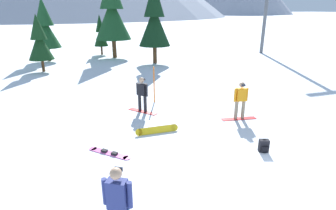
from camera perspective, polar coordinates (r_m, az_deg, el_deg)
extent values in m
plane|color=white|center=(8.35, 16.47, -14.80)|extent=(800.00, 800.00, 0.00)
cube|color=navy|center=(5.71, -10.62, -17.93)|extent=(0.47, 0.41, 0.63)
cylinder|color=navy|center=(5.79, -13.12, -17.25)|extent=(0.11, 0.11, 0.58)
cylinder|color=navy|center=(5.61, -8.06, -18.22)|extent=(0.11, 0.11, 0.58)
sphere|color=tan|center=(5.44, -10.94, -13.96)|extent=(0.24, 0.24, 0.24)
cube|color=black|center=(5.54, -10.37, -13.11)|extent=(0.17, 0.12, 0.08)
cube|color=red|center=(12.42, 14.66, -2.80)|extent=(1.58, 0.52, 0.02)
cylinder|color=gray|center=(12.34, 15.51, -0.91)|extent=(0.15, 0.15, 0.83)
cylinder|color=gray|center=(12.21, 14.15, -1.00)|extent=(0.15, 0.15, 0.83)
cube|color=orange|center=(12.05, 15.12, 2.13)|extent=(0.43, 0.30, 0.55)
cylinder|color=orange|center=(12.17, 16.23, 2.12)|extent=(0.11, 0.11, 0.58)
cylinder|color=orange|center=(11.95, 13.97, 2.03)|extent=(0.11, 0.11, 0.58)
sphere|color=tan|center=(11.94, 15.30, 4.14)|extent=(0.24, 0.24, 0.24)
cube|color=black|center=(11.81, 15.58, 4.00)|extent=(0.17, 0.07, 0.08)
cube|color=red|center=(12.91, -5.34, -1.36)|extent=(1.19, 1.34, 0.02)
cylinder|color=black|center=(12.86, -5.97, 0.50)|extent=(0.15, 0.15, 0.80)
cylinder|color=black|center=(12.68, -4.82, 0.25)|extent=(0.15, 0.15, 0.80)
cube|color=black|center=(12.56, -5.50, 3.31)|extent=(0.44, 0.46, 0.56)
cylinder|color=black|center=(12.72, -6.44, 3.42)|extent=(0.11, 0.11, 0.58)
cylinder|color=black|center=(12.41, -4.54, 3.09)|extent=(0.11, 0.11, 0.58)
sphere|color=tan|center=(12.45, -5.56, 5.25)|extent=(0.24, 0.24, 0.24)
cube|color=black|center=(12.55, -5.18, 5.43)|extent=(0.14, 0.16, 0.08)
cube|color=yellow|center=(10.67, -2.32, -5.25)|extent=(1.45, 0.15, 0.26)
cylinder|color=yellow|center=(10.86, 1.38, -4.76)|extent=(0.28, 0.14, 0.26)
cylinder|color=yellow|center=(10.52, -6.15, -5.73)|extent=(0.28, 0.14, 0.26)
cube|color=black|center=(10.75, -1.27, -4.91)|extent=(0.20, 0.13, 0.16)
cube|color=black|center=(10.65, -3.52, -5.20)|extent=(0.20, 0.13, 0.16)
cube|color=pink|center=(9.48, -12.23, -9.88)|extent=(1.18, 1.16, 0.02)
cylinder|color=pink|center=(9.11, -8.67, -10.95)|extent=(0.36, 0.36, 0.02)
cylinder|color=pink|center=(9.89, -15.49, -8.86)|extent=(0.36, 0.36, 0.02)
cube|color=black|center=(9.34, -11.21, -9.94)|extent=(0.24, 0.24, 0.07)
cube|color=black|center=(9.58, -13.26, -9.32)|extent=(0.24, 0.24, 0.07)
cube|color=black|center=(9.85, 19.49, -8.07)|extent=(0.37, 0.29, 0.44)
cube|color=black|center=(9.77, 19.68, -8.76)|extent=(0.23, 0.13, 0.20)
cylinder|color=black|center=(9.74, 19.65, -6.82)|extent=(0.12, 0.06, 0.02)
cylinder|color=orange|center=(13.92, -2.95, 4.26)|extent=(0.06, 0.06, 1.87)
cylinder|color=#472D19|center=(27.89, -23.77, 9.72)|extent=(0.28, 0.28, 1.24)
cone|color=#194723|center=(27.68, -24.32, 13.66)|extent=(2.46, 2.46, 2.64)
cone|color=#194723|center=(27.61, -24.88, 17.45)|extent=(1.60, 1.60, 2.42)
cylinder|color=#472D19|center=(23.28, -24.80, 7.55)|extent=(0.22, 0.22, 0.95)
cone|color=#143819|center=(23.06, -25.33, 11.15)|extent=(1.84, 1.84, 2.02)
cone|color=#143819|center=(22.94, -25.85, 14.63)|extent=(1.20, 1.20, 1.85)
cylinder|color=#472D19|center=(28.01, -11.22, 11.58)|extent=(0.40, 0.40, 1.78)
cone|color=#194723|center=(27.78, -11.61, 17.27)|extent=(3.44, 3.44, 3.79)
cylinder|color=#472D19|center=(30.24, -13.76, 11.12)|extent=(0.21, 0.21, 0.91)
cone|color=#143819|center=(30.08, -13.98, 13.79)|extent=(1.46, 1.46, 1.93)
cone|color=#143819|center=(29.98, -14.19, 16.36)|extent=(0.95, 0.95, 1.77)
cylinder|color=#472D19|center=(24.58, -2.78, 10.56)|extent=(0.35, 0.35, 1.54)
cone|color=black|center=(24.32, -2.87, 16.17)|extent=(2.74, 2.74, 3.27)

